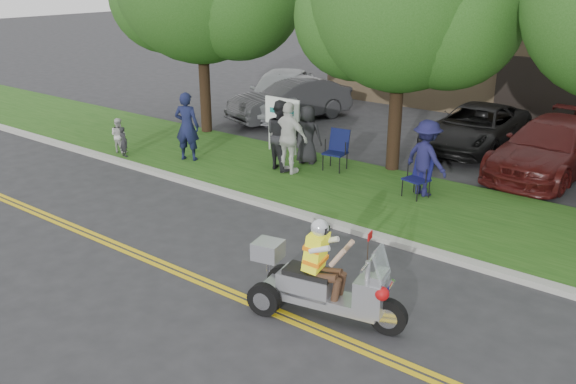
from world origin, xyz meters
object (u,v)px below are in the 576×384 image
Objects in this scene: parked_car_far_left at (281,93)px; spectator_adult_left at (187,126)px; spectator_adult_mid at (281,135)px; spectator_adult_right at (289,138)px; trike_scooter at (321,284)px; lawn_chair_b at (337,147)px; parked_car_left at (290,99)px; lawn_chair_a at (420,173)px; parked_car_mid at (476,127)px; parked_car_right at (551,147)px.

spectator_adult_left is at bearing -100.66° from parked_car_far_left.
spectator_adult_mid is 0.42m from spectator_adult_right.
spectator_adult_right is at bearing 120.10° from trike_scooter.
parked_car_left reaches higher than lawn_chair_b.
parked_car_far_left is (-4.26, 5.41, -0.18)m from spectator_adult_mid.
spectator_adult_mid is (-1.21, -0.96, 0.34)m from lawn_chair_b.
parked_car_left is at bearing -52.36° from parked_car_far_left.
parked_car_left is at bearing 117.97° from trike_scooter.
lawn_chair_a is 5.24m from parked_car_mid.
spectator_adult_right is at bearing -35.45° from parked_car_left.
parked_car_right is (5.48, 4.56, -0.33)m from spectator_adult_right.
spectator_adult_left is at bearing 138.39° from trike_scooter.
spectator_adult_mid is at bearing -24.38° from spectator_adult_right.
spectator_adult_mid is 6.20m from parked_car_left.
spectator_adult_mid is (2.66, 0.96, -0.02)m from spectator_adult_left.
trike_scooter is 0.54× the size of parked_car_mid.
parked_car_left is at bearing -36.66° from spectator_adult_mid.
spectator_adult_right is (0.39, -0.15, 0.01)m from spectator_adult_mid.
spectator_adult_right is at bearing 171.66° from spectator_adult_left.
spectator_adult_right is 0.38× the size of parked_car_right.
parked_car_far_left reaches higher than lawn_chair_a.
spectator_adult_right is 0.37× the size of parked_car_far_left.
parked_car_far_left reaches higher than parked_car_mid.
spectator_adult_left is 0.41× the size of parked_car_mid.
parked_car_right is at bearing -143.34° from spectator_adult_right.
spectator_adult_left is 8.87m from parked_car_mid.
parked_car_left is (-0.92, 6.02, -0.32)m from spectator_adult_left.
trike_scooter is 8.99m from spectator_adult_left.
parked_car_far_left is at bearing -33.73° from spectator_adult_mid.
parked_car_right is at bearing 73.92° from trike_scooter.
lawn_chair_a is at bearing 89.38° from trike_scooter.
lawn_chair_a is at bearing -156.46° from spectator_adult_mid.
spectator_adult_right is at bearing -74.85° from parked_car_far_left.
spectator_adult_left reaches higher than spectator_adult_right.
lawn_chair_b is at bearing 109.72° from trike_scooter.
parked_car_mid is at bearing -102.59° from spectator_adult_mid.
spectator_adult_left is 0.42× the size of parked_car_left.
lawn_chair_a is at bearing -174.59° from spectator_adult_right.
lawn_chair_b is at bearing -115.43° from parked_car_mid.
trike_scooter is 11.17m from parked_car_mid.
spectator_adult_mid is 0.37× the size of parked_car_right.
lawn_chair_b is 6.30m from parked_car_left.
parked_car_mid is (2.10, 4.62, -0.05)m from lawn_chair_b.
spectator_adult_mid is at bearing 176.68° from spectator_adult_left.
lawn_chair_a is 0.20× the size of parked_car_far_left.
lawn_chair_a is 0.21× the size of parked_car_mid.
spectator_adult_left is (-7.78, 4.48, 0.49)m from trike_scooter.
parked_car_mid is (2.91, 5.73, -0.40)m from spectator_adult_right.
parked_car_mid is (-0.67, 5.20, -0.02)m from lawn_chair_a.
lawn_chair_b is at bearing -138.58° from parked_car_right.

